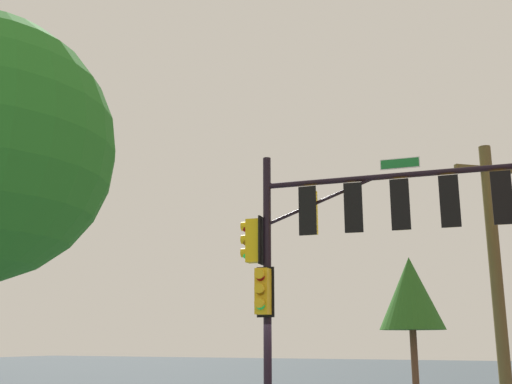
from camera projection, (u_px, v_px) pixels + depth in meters
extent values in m
cylinder|color=black|center=(267.00, 289.00, 15.20)|extent=(0.20, 0.20, 6.73)
cylinder|color=black|center=(388.00, 176.00, 14.86)|extent=(6.10, 0.71, 0.14)
cylinder|color=black|center=(320.00, 202.00, 15.27)|extent=(2.78, 0.34, 1.08)
cube|color=yellow|center=(310.00, 212.00, 15.29)|extent=(0.34, 0.38, 1.10)
cube|color=black|center=(308.00, 211.00, 15.11)|extent=(0.44, 0.07, 1.22)
sphere|color=maroon|center=(312.00, 200.00, 15.55)|extent=(0.22, 0.22, 0.22)
cylinder|color=yellow|center=(312.00, 199.00, 15.62)|extent=(0.24, 0.15, 0.23)
sphere|color=#855607|center=(312.00, 214.00, 15.47)|extent=(0.22, 0.22, 0.22)
cylinder|color=yellow|center=(312.00, 212.00, 15.54)|extent=(0.24, 0.15, 0.23)
sphere|color=#20FF59|center=(312.00, 227.00, 15.39)|extent=(0.22, 0.22, 0.22)
cylinder|color=yellow|center=(313.00, 225.00, 15.46)|extent=(0.24, 0.15, 0.23)
cube|color=yellow|center=(354.00, 209.00, 14.95)|extent=(0.37, 0.40, 1.10)
cube|color=black|center=(353.00, 207.00, 14.76)|extent=(0.44, 0.10, 1.22)
sphere|color=maroon|center=(355.00, 197.00, 15.21)|extent=(0.22, 0.22, 0.22)
cylinder|color=yellow|center=(355.00, 196.00, 15.28)|extent=(0.25, 0.17, 0.23)
sphere|color=#855607|center=(355.00, 211.00, 15.13)|extent=(0.22, 0.22, 0.22)
cylinder|color=yellow|center=(356.00, 209.00, 15.20)|extent=(0.25, 0.17, 0.23)
sphere|color=#20FF59|center=(356.00, 224.00, 15.05)|extent=(0.22, 0.22, 0.22)
cylinder|color=yellow|center=(356.00, 223.00, 15.12)|extent=(0.25, 0.17, 0.23)
cube|color=yellow|center=(401.00, 206.00, 14.60)|extent=(0.35, 0.39, 1.10)
cube|color=black|center=(400.00, 204.00, 14.42)|extent=(0.44, 0.08, 1.22)
sphere|color=maroon|center=(401.00, 194.00, 14.87)|extent=(0.22, 0.22, 0.22)
cylinder|color=yellow|center=(401.00, 192.00, 14.93)|extent=(0.24, 0.16, 0.23)
sphere|color=#855607|center=(402.00, 208.00, 14.79)|extent=(0.22, 0.22, 0.22)
cylinder|color=yellow|center=(402.00, 206.00, 14.85)|extent=(0.24, 0.16, 0.23)
sphere|color=#20FF59|center=(403.00, 222.00, 14.71)|extent=(0.22, 0.22, 0.22)
cylinder|color=yellow|center=(403.00, 220.00, 14.77)|extent=(0.24, 0.16, 0.23)
cube|color=yellow|center=(450.00, 203.00, 14.26)|extent=(0.35, 0.38, 1.10)
cube|color=black|center=(450.00, 201.00, 14.07)|extent=(0.44, 0.08, 1.22)
sphere|color=maroon|center=(449.00, 190.00, 14.52)|extent=(0.22, 0.22, 0.22)
cylinder|color=yellow|center=(449.00, 189.00, 14.59)|extent=(0.24, 0.16, 0.23)
sphere|color=#855607|center=(450.00, 204.00, 14.44)|extent=(0.22, 0.22, 0.22)
cylinder|color=yellow|center=(450.00, 203.00, 14.51)|extent=(0.24, 0.16, 0.23)
sphere|color=#20FF59|center=(451.00, 219.00, 14.36)|extent=(0.22, 0.22, 0.22)
cylinder|color=yellow|center=(451.00, 217.00, 14.43)|extent=(0.24, 0.16, 0.23)
cube|color=gold|center=(501.00, 199.00, 13.91)|extent=(0.37, 0.40, 1.10)
cube|color=black|center=(502.00, 197.00, 13.73)|extent=(0.44, 0.10, 1.22)
sphere|color=maroon|center=(499.00, 187.00, 14.18)|extent=(0.22, 0.22, 0.22)
cylinder|color=gold|center=(499.00, 185.00, 14.25)|extent=(0.25, 0.17, 0.23)
sphere|color=#855607|center=(501.00, 201.00, 14.10)|extent=(0.22, 0.22, 0.22)
cylinder|color=gold|center=(500.00, 200.00, 14.17)|extent=(0.25, 0.17, 0.23)
sphere|color=#20FF59|center=(502.00, 216.00, 14.02)|extent=(0.22, 0.22, 0.22)
cylinder|color=gold|center=(501.00, 214.00, 14.09)|extent=(0.25, 0.17, 0.23)
cube|color=yellow|center=(254.00, 241.00, 15.59)|extent=(0.39, 0.35, 1.10)
cube|color=black|center=(261.00, 241.00, 15.53)|extent=(0.08, 0.44, 1.22)
sphere|color=maroon|center=(247.00, 228.00, 15.73)|extent=(0.22, 0.22, 0.22)
cylinder|color=yellow|center=(244.00, 226.00, 15.76)|extent=(0.16, 0.24, 0.23)
sphere|color=#855607|center=(247.00, 241.00, 15.65)|extent=(0.22, 0.22, 0.22)
cylinder|color=yellow|center=(244.00, 240.00, 15.68)|extent=(0.16, 0.24, 0.23)
sphere|color=#20FF59|center=(247.00, 255.00, 15.57)|extent=(0.22, 0.22, 0.22)
cylinder|color=yellow|center=(244.00, 253.00, 15.60)|extent=(0.16, 0.24, 0.23)
cube|color=yellow|center=(263.00, 291.00, 14.85)|extent=(0.35, 0.39, 1.10)
cube|color=black|center=(266.00, 292.00, 15.04)|extent=(0.44, 0.08, 1.22)
sphere|color=maroon|center=(260.00, 276.00, 14.75)|extent=(0.22, 0.22, 0.22)
cylinder|color=yellow|center=(260.00, 274.00, 14.70)|extent=(0.24, 0.16, 0.23)
sphere|color=#855607|center=(260.00, 291.00, 14.67)|extent=(0.22, 0.22, 0.22)
cylinder|color=yellow|center=(260.00, 288.00, 14.62)|extent=(0.24, 0.16, 0.23)
sphere|color=#20FF59|center=(260.00, 305.00, 14.59)|extent=(0.22, 0.22, 0.22)
cylinder|color=yellow|center=(260.00, 303.00, 14.54)|extent=(0.24, 0.16, 0.23)
cube|color=white|center=(400.00, 163.00, 14.84)|extent=(0.94, 0.11, 0.26)
cube|color=#19742E|center=(400.00, 163.00, 14.84)|extent=(0.90, 0.11, 0.22)
cube|color=white|center=(267.00, 276.00, 15.27)|extent=(0.11, 0.94, 0.26)
cube|color=#0E7D21|center=(267.00, 276.00, 15.27)|extent=(0.11, 0.90, 0.22)
cylinder|color=brown|center=(497.00, 282.00, 15.22)|extent=(0.30, 0.30, 7.04)
cube|color=brown|center=(486.00, 169.00, 15.91)|extent=(1.49, 1.20, 0.12)
cylinder|color=brown|center=(415.00, 363.00, 23.99)|extent=(0.27, 0.27, 2.54)
cone|color=#295E1F|center=(411.00, 293.00, 24.63)|extent=(2.59, 2.59, 2.88)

